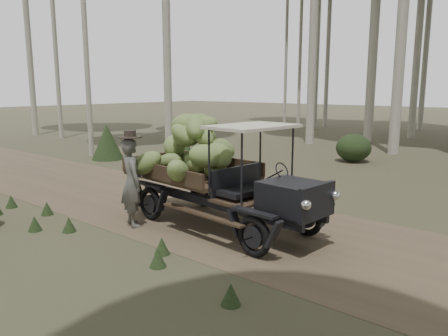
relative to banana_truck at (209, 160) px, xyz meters
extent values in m
plane|color=#473D2B|center=(1.44, 0.29, -1.32)|extent=(120.00, 120.00, 0.00)
cube|color=brown|center=(1.44, 0.29, -1.31)|extent=(70.00, 4.00, 0.01)
cube|color=black|center=(2.10, -0.22, -0.38)|extent=(1.01, 0.97, 0.52)
cube|color=black|center=(2.62, -0.26, -0.38)|extent=(0.18, 0.94, 0.58)
cube|color=black|center=(0.80, -0.10, -0.29)|extent=(0.19, 1.31, 0.52)
cube|color=#38281C|center=(-0.51, 0.02, -0.38)|extent=(2.76, 1.92, 0.07)
cube|color=#38281C|center=(-0.43, 0.86, -0.21)|extent=(2.62, 0.29, 0.30)
cube|color=#38281C|center=(-0.59, -0.82, -0.21)|extent=(2.62, 0.29, 0.30)
cube|color=#38281C|center=(-1.82, 0.14, -0.21)|extent=(0.21, 1.68, 0.30)
cube|color=beige|center=(1.20, -0.14, 0.76)|extent=(1.22, 1.68, 0.06)
cube|color=black|center=(0.50, 0.29, -0.74)|extent=(4.30, 0.48, 0.17)
cube|color=black|center=(0.44, -0.42, -0.74)|extent=(4.30, 0.48, 0.17)
torus|color=black|center=(1.98, 0.55, -0.96)|extent=(0.72, 0.19, 0.71)
torus|color=black|center=(1.85, -0.95, -0.96)|extent=(0.72, 0.19, 0.71)
torus|color=black|center=(-0.91, 0.81, -0.96)|extent=(0.72, 0.19, 0.71)
torus|color=black|center=(-1.04, -0.68, -0.96)|extent=(0.72, 0.19, 0.71)
sphere|color=beige|center=(2.73, 0.15, -0.33)|extent=(0.17, 0.17, 0.17)
sphere|color=beige|center=(2.65, -0.69, -0.33)|extent=(0.17, 0.17, 0.17)
ellipsoid|color=olive|center=(-0.46, 0.08, -0.12)|extent=(0.69, 0.41, 0.60)
ellipsoid|color=olive|center=(-0.09, 0.50, 0.15)|extent=(0.70, 0.88, 0.68)
ellipsoid|color=olive|center=(-0.58, -0.13, 0.50)|extent=(0.79, 0.37, 0.60)
ellipsoid|color=olive|center=(-0.29, -0.05, 0.67)|extent=(0.89, 0.92, 0.64)
ellipsoid|color=olive|center=(0.10, 0.10, -0.14)|extent=(0.61, 0.81, 0.60)
ellipsoid|color=olive|center=(-1.23, 0.22, 0.15)|extent=(0.89, 0.87, 0.66)
ellipsoid|color=olive|center=(-0.92, 0.39, 0.45)|extent=(0.66, 0.74, 0.46)
ellipsoid|color=olive|center=(-0.43, 0.16, 0.73)|extent=(0.70, 0.68, 0.40)
ellipsoid|color=olive|center=(-0.57, 0.64, -0.09)|extent=(0.70, 0.80, 0.43)
ellipsoid|color=olive|center=(0.32, -0.06, 0.14)|extent=(0.83, 0.62, 0.67)
ellipsoid|color=olive|center=(-0.58, -0.01, 0.47)|extent=(0.83, 0.53, 0.60)
ellipsoid|color=olive|center=(-0.71, 0.07, 0.72)|extent=(0.79, 0.72, 0.50)
ellipsoid|color=olive|center=(-1.00, -0.15, -0.11)|extent=(0.79, 0.36, 0.48)
ellipsoid|color=olive|center=(-0.07, 0.22, 0.19)|extent=(0.44, 0.84, 0.56)
ellipsoid|color=olive|center=(-0.49, 0.25, 0.49)|extent=(0.68, 0.91, 0.53)
ellipsoid|color=olive|center=(-0.29, 0.07, 0.63)|extent=(0.89, 0.91, 0.67)
ellipsoid|color=olive|center=(-0.81, 0.73, -0.19)|extent=(0.80, 0.86, 0.65)
ellipsoid|color=olive|center=(0.21, -0.32, 0.14)|extent=(0.85, 0.80, 0.53)
ellipsoid|color=olive|center=(-0.14, 0.00, 0.48)|extent=(0.73, 0.50, 0.56)
ellipsoid|color=olive|center=(-0.73, 0.06, 0.67)|extent=(0.70, 0.59, 0.49)
ellipsoid|color=olive|center=(-0.92, 0.39, -0.15)|extent=(0.87, 0.64, 0.50)
ellipsoid|color=olive|center=(-0.96, -0.83, -0.06)|extent=(0.90, 0.80, 0.71)
ellipsoid|color=olive|center=(0.06, -0.93, -0.08)|extent=(0.72, 0.86, 0.66)
imported|color=#4F4E49|center=(-1.03, -1.16, -0.42)|extent=(0.77, 0.64, 1.79)
cylinder|color=#2C251F|center=(-1.03, -1.16, 0.50)|extent=(0.62, 0.62, 0.02)
cylinder|color=#2C251F|center=(-1.03, -1.16, 0.56)|extent=(0.31, 0.31, 0.14)
cylinder|color=#B2AD9E|center=(-12.98, 10.93, 5.94)|extent=(0.30, 0.30, 14.51)
cylinder|color=#B2AD9E|center=(-10.41, 21.29, 6.96)|extent=(0.24, 0.24, 16.55)
cylinder|color=#B2AD9E|center=(-8.62, 21.97, 7.02)|extent=(0.29, 0.29, 16.66)
ellipsoid|color=#233319|center=(-0.85, 9.11, -0.78)|extent=(1.31, 1.31, 1.04)
cone|color=#233319|center=(-4.54, 3.75, -0.67)|extent=(1.17, 1.17, 1.30)
cone|color=#233319|center=(-8.45, 3.48, -0.63)|extent=(1.24, 1.24, 1.37)
cone|color=#233319|center=(-1.67, -2.22, -1.17)|extent=(0.27, 0.27, 0.30)
cone|color=#233319|center=(-2.77, 2.72, -1.17)|extent=(0.27, 0.27, 0.30)
cone|color=#233319|center=(2.58, -2.45, -1.17)|extent=(0.27, 0.27, 0.30)
cone|color=#233319|center=(0.59, 2.74, -1.17)|extent=(0.27, 0.27, 0.30)
cone|color=#233319|center=(-2.12, 2.93, -1.17)|extent=(0.27, 0.27, 0.30)
cone|color=#233319|center=(-2.24, -2.62, -1.17)|extent=(0.27, 0.27, 0.30)
cone|color=#233319|center=(0.12, 2.56, -1.17)|extent=(0.27, 0.27, 0.30)
cone|color=#233319|center=(0.94, -2.24, -1.17)|extent=(0.27, 0.27, 0.30)
cone|color=#233319|center=(0.59, -1.84, -1.17)|extent=(0.27, 0.27, 0.30)
cone|color=#233319|center=(-1.60, 2.47, -1.17)|extent=(0.27, 0.27, 0.30)
cone|color=#233319|center=(-4.30, -2.14, -1.17)|extent=(0.27, 0.27, 0.30)
cone|color=#233319|center=(-3.09, -1.91, -1.17)|extent=(0.27, 0.27, 0.30)
camera|label=1|loc=(5.88, -6.52, 1.46)|focal=35.00mm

